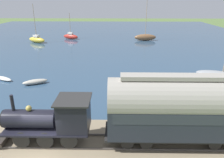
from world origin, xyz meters
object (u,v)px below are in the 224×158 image
steam_locomotive (54,118)px  rowboat_far_out (3,79)px  sailboat_red (71,36)px  rowboat_near_shore (35,82)px  passenger_coach (181,108)px  sailboat_yellow (37,39)px  sailboat_brown (145,37)px  sailboat_gray (222,75)px

steam_locomotive → rowboat_far_out: size_ratio=2.14×
sailboat_red → steam_locomotive: bearing=-144.7°
rowboat_near_shore → steam_locomotive: bearing=-179.5°
steam_locomotive → rowboat_far_out: steam_locomotive is taller
passenger_coach → rowboat_near_shore: passenger_coach is taller
sailboat_yellow → rowboat_far_out: 23.75m
steam_locomotive → rowboat_far_out: 15.50m
passenger_coach → rowboat_far_out: size_ratio=3.35×
steam_locomotive → sailboat_brown: 39.91m
sailboat_red → rowboat_far_out: (-28.04, 2.49, -0.45)m
sailboat_gray → sailboat_yellow: bearing=79.7°
sailboat_brown → rowboat_far_out: bearing=139.2°
passenger_coach → sailboat_gray: size_ratio=1.12×
steam_locomotive → rowboat_near_shore: bearing=25.6°
sailboat_gray → rowboat_far_out: 25.80m
sailboat_red → rowboat_near_shore: sailboat_red is taller
passenger_coach → sailboat_red: (40.18, 14.65, -2.25)m
sailboat_gray → sailboat_yellow: sailboat_gray is taller
passenger_coach → rowboat_far_out: 21.17m
passenger_coach → rowboat_far_out: bearing=54.7°
passenger_coach → sailboat_brown: (38.48, -2.81, -2.13)m
sailboat_brown → sailboat_gray: sailboat_brown is taller
sailboat_brown → rowboat_far_out: 33.05m
sailboat_red → sailboat_gray: (-27.42, -23.30, -0.12)m
sailboat_gray → passenger_coach: bearing=172.9°
sailboat_gray → rowboat_far_out: sailboat_gray is taller
sailboat_yellow → rowboat_near_shore: sailboat_yellow is taller
rowboat_far_out → rowboat_near_shore: rowboat_near_shore is taller
rowboat_far_out → sailboat_red: bearing=23.6°
sailboat_gray → rowboat_far_out: size_ratio=2.99×
passenger_coach → sailboat_brown: sailboat_brown is taller
sailboat_gray → rowboat_far_out: (-0.61, 25.79, -0.33)m
sailboat_gray → rowboat_near_shore: sailboat_gray is taller
steam_locomotive → passenger_coach: passenger_coach is taller
steam_locomotive → sailboat_gray: 20.80m
steam_locomotive → sailboat_gray: size_ratio=0.72×
rowboat_near_shore → sailboat_gray: bearing=-110.2°
sailboat_brown → sailboat_gray: 26.39m
sailboat_yellow → passenger_coach: bearing=-118.6°
sailboat_red → sailboat_yellow: (-4.64, 6.52, 0.04)m
sailboat_yellow → rowboat_far_out: sailboat_yellow is taller
sailboat_red → sailboat_gray: bearing=-114.1°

